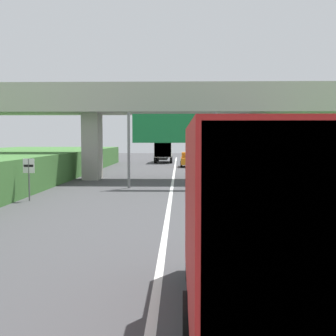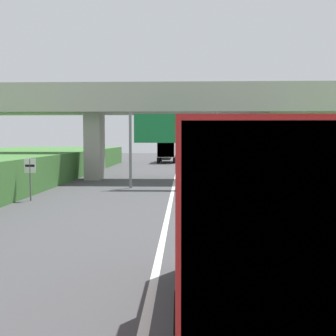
% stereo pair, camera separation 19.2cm
% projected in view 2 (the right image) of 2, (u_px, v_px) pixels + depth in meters
% --- Properties ---
extents(lane_centre_stripe, '(0.20, 96.57, 0.01)m').
position_uv_depth(lane_centre_stripe, '(173.00, 190.00, 27.27)').
color(lane_centre_stripe, white).
rests_on(lane_centre_stripe, ground).
extents(overpass_bridge, '(40.00, 4.80, 7.50)m').
position_uv_depth(overpass_bridge, '(175.00, 109.00, 33.94)').
color(overpass_bridge, '#ADA89E').
rests_on(overpass_bridge, ground).
extents(overhead_highway_sign, '(5.88, 0.18, 5.00)m').
position_uv_depth(overhead_highway_sign, '(173.00, 133.00, 27.92)').
color(overhead_highway_sign, slate).
rests_on(overhead_highway_sign, ground).
extents(speed_limit_sign, '(0.60, 0.08, 2.23)m').
position_uv_depth(speed_limit_sign, '(30.00, 173.00, 22.35)').
color(speed_limit_sign, slate).
rests_on(speed_limit_sign, ground).
extents(truck_silver, '(2.44, 7.30, 3.44)m').
position_uv_depth(truck_silver, '(215.00, 148.00, 60.03)').
color(truck_silver, black).
rests_on(truck_silver, ground).
extents(truck_green, '(2.44, 7.30, 3.44)m').
position_uv_depth(truck_green, '(167.00, 149.00, 59.07)').
color(truck_green, black).
rests_on(truck_green, ground).
extents(truck_red, '(2.44, 7.30, 3.44)m').
position_uv_depth(truck_red, '(251.00, 221.00, 6.80)').
color(truck_red, black).
rests_on(truck_red, ground).
extents(car_orange, '(1.86, 4.10, 1.72)m').
position_uv_depth(car_orange, '(191.00, 160.00, 49.74)').
color(car_orange, orange).
rests_on(car_orange, ground).
extents(construction_barrel_3, '(0.57, 0.57, 0.90)m').
position_uv_depth(construction_barrel_3, '(331.00, 209.00, 16.91)').
color(construction_barrel_3, orange).
rests_on(construction_barrel_3, ground).
extents(construction_barrel_4, '(0.57, 0.57, 0.90)m').
position_uv_depth(construction_barrel_4, '(306.00, 196.00, 20.68)').
color(construction_barrel_4, orange).
rests_on(construction_barrel_4, ground).
extents(construction_barrel_5, '(0.57, 0.57, 0.90)m').
position_uv_depth(construction_barrel_5, '(288.00, 188.00, 24.46)').
color(construction_barrel_5, orange).
rests_on(construction_barrel_5, ground).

